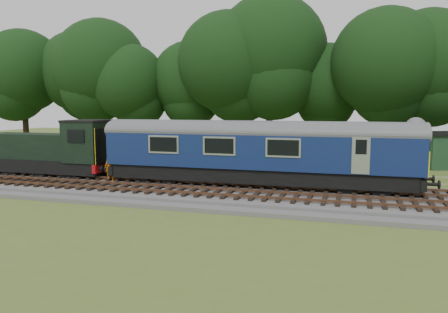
% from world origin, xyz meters
% --- Properties ---
extents(ground, '(120.00, 120.00, 0.00)m').
position_xyz_m(ground, '(0.00, 0.00, 0.00)').
color(ground, '#526A27').
rests_on(ground, ground).
extents(ballast, '(70.00, 7.00, 0.35)m').
position_xyz_m(ballast, '(0.00, 0.00, 0.17)').
color(ballast, '#4C4C4F').
rests_on(ballast, ground).
extents(track_north, '(67.20, 2.40, 0.21)m').
position_xyz_m(track_north, '(0.00, 1.40, 0.42)').
color(track_north, black).
rests_on(track_north, ballast).
extents(track_south, '(67.20, 2.40, 0.21)m').
position_xyz_m(track_south, '(0.00, -1.60, 0.42)').
color(track_south, black).
rests_on(track_south, ballast).
extents(fence, '(64.00, 0.12, 1.00)m').
position_xyz_m(fence, '(0.00, 4.50, 0.00)').
color(fence, '#6B6054').
rests_on(fence, ground).
extents(tree_line, '(70.00, 8.00, 18.00)m').
position_xyz_m(tree_line, '(0.00, 22.00, 0.00)').
color(tree_line, black).
rests_on(tree_line, ground).
extents(dmu_railcar, '(18.05, 2.86, 3.88)m').
position_xyz_m(dmu_railcar, '(2.89, 1.40, 2.61)').
color(dmu_railcar, black).
rests_on(dmu_railcar, ground).
extents(shunter_loco, '(8.91, 2.60, 3.38)m').
position_xyz_m(shunter_loco, '(-11.04, 1.40, 1.97)').
color(shunter_loco, black).
rests_on(shunter_loco, ground).
extents(worker, '(0.69, 0.46, 1.89)m').
position_xyz_m(worker, '(-6.11, 0.37, 1.29)').
color(worker, orange).
rests_on(worker, ballast).
extents(shed, '(4.60, 4.60, 2.88)m').
position_xyz_m(shed, '(15.00, 15.32, 1.46)').
color(shed, '#1C3E23').
rests_on(shed, ground).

